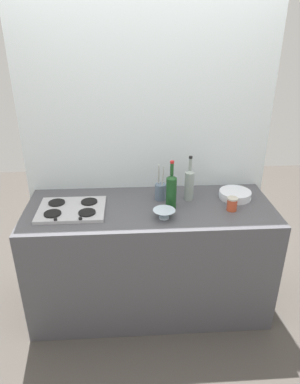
% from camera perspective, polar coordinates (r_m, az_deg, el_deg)
% --- Properties ---
extents(ground_plane, '(6.00, 6.00, 0.00)m').
position_cam_1_polar(ground_plane, '(3.07, -0.00, -17.47)').
color(ground_plane, '#47423D').
rests_on(ground_plane, ground).
extents(counter_block, '(1.80, 0.70, 0.90)m').
position_cam_1_polar(counter_block, '(2.78, -0.00, -10.66)').
color(counter_block, '#4C4C51').
rests_on(counter_block, ground).
extents(backsplash_panel, '(1.90, 0.06, 2.36)m').
position_cam_1_polar(backsplash_panel, '(2.78, -0.50, 6.37)').
color(backsplash_panel, silver).
rests_on(backsplash_panel, ground).
extents(stovetop_hob, '(0.47, 0.36, 0.04)m').
position_cam_1_polar(stovetop_hob, '(2.54, -12.63, -2.77)').
color(stovetop_hob, '#B2B2B7').
rests_on(stovetop_hob, counter_block).
extents(plate_stack, '(0.24, 0.24, 0.06)m').
position_cam_1_polar(plate_stack, '(2.73, 13.65, -0.42)').
color(plate_stack, white).
rests_on(plate_stack, counter_block).
extents(wine_bottle_leftmost, '(0.07, 0.07, 0.36)m').
position_cam_1_polar(wine_bottle_leftmost, '(2.47, 3.48, 0.21)').
color(wine_bottle_leftmost, '#19471E').
rests_on(wine_bottle_leftmost, counter_block).
extents(wine_bottle_mid_left, '(0.07, 0.07, 0.34)m').
position_cam_1_polar(wine_bottle_mid_left, '(2.61, 6.41, 1.36)').
color(wine_bottle_mid_left, gray).
rests_on(wine_bottle_mid_left, counter_block).
extents(mixing_bowl, '(0.15, 0.15, 0.06)m').
position_cam_1_polar(mixing_bowl, '(2.38, 2.31, -3.53)').
color(mixing_bowl, silver).
rests_on(mixing_bowl, counter_block).
extents(utensil_crock, '(0.08, 0.08, 0.28)m').
position_cam_1_polar(utensil_crock, '(2.62, 1.71, 0.15)').
color(utensil_crock, slate).
rests_on(utensil_crock, counter_block).
extents(condiment_jar_front, '(0.08, 0.08, 0.10)m').
position_cam_1_polar(condiment_jar_front, '(2.54, 13.21, -1.90)').
color(condiment_jar_front, '#C64C2D').
rests_on(condiment_jar_front, counter_block).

